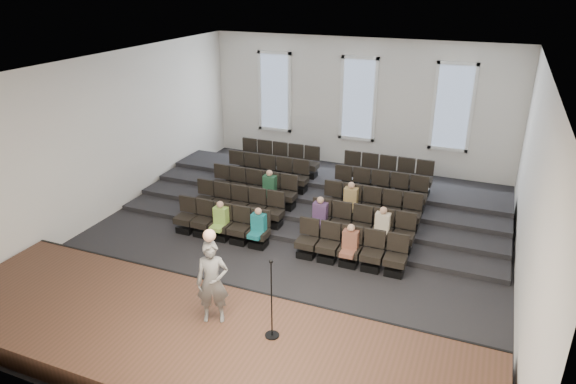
% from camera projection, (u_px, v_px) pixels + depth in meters
% --- Properties ---
extents(ground, '(14.00, 14.00, 0.00)m').
position_uv_depth(ground, '(290.00, 242.00, 14.81)').
color(ground, black).
rests_on(ground, ground).
extents(ceiling, '(12.00, 14.00, 0.02)m').
position_uv_depth(ceiling, '(291.00, 65.00, 12.85)').
color(ceiling, white).
rests_on(ceiling, ground).
extents(wall_back, '(12.00, 0.04, 5.00)m').
position_uv_depth(wall_back, '(358.00, 104.00, 19.81)').
color(wall_back, silver).
rests_on(wall_back, ground).
extents(wall_front, '(12.00, 0.04, 5.00)m').
position_uv_depth(wall_front, '(119.00, 301.00, 7.85)').
color(wall_front, silver).
rests_on(wall_front, ground).
extents(wall_left, '(0.04, 14.00, 5.00)m').
position_uv_depth(wall_left, '(111.00, 136.00, 15.93)').
color(wall_left, silver).
rests_on(wall_left, ground).
extents(wall_right, '(0.04, 14.00, 5.00)m').
position_uv_depth(wall_right, '(534.00, 193.00, 11.73)').
color(wall_right, silver).
rests_on(wall_right, ground).
extents(stage, '(11.80, 3.60, 0.50)m').
position_uv_depth(stage, '(196.00, 343.00, 10.36)').
color(stage, '#492B1F').
rests_on(stage, ground).
extents(stage_lip, '(11.80, 0.06, 0.52)m').
position_uv_depth(stage_lip, '(236.00, 296.00, 11.87)').
color(stage_lip, black).
rests_on(stage_lip, ground).
extents(risers, '(11.80, 4.80, 0.60)m').
position_uv_depth(risers, '(325.00, 195.00, 17.43)').
color(risers, black).
rests_on(risers, ground).
extents(seating_rows, '(6.80, 4.70, 1.67)m').
position_uv_depth(seating_rows, '(309.00, 200.00, 15.85)').
color(seating_rows, black).
rests_on(seating_rows, ground).
extents(windows, '(8.44, 0.10, 3.24)m').
position_uv_depth(windows, '(358.00, 99.00, 19.67)').
color(windows, white).
rests_on(windows, wall_back).
extents(audience, '(4.85, 2.64, 1.10)m').
position_uv_depth(audience, '(306.00, 214.00, 14.62)').
color(audience, '#8FBF4C').
rests_on(audience, seating_rows).
extents(speaker, '(0.78, 0.66, 1.81)m').
position_uv_depth(speaker, '(212.00, 282.00, 10.32)').
color(speaker, slate).
rests_on(speaker, stage).
extents(mic_stand, '(0.29, 0.29, 1.73)m').
position_uv_depth(mic_stand, '(272.00, 314.00, 9.98)').
color(mic_stand, black).
rests_on(mic_stand, stage).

